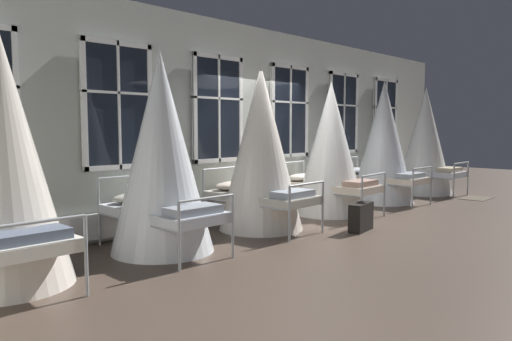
% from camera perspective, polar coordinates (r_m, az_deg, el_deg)
% --- Properties ---
extents(ground, '(27.04, 27.04, 0.00)m').
position_cam_1_polar(ground, '(8.75, 5.81, -5.79)').
color(ground, '#4C3D33').
extents(back_wall_with_windows, '(14.52, 0.10, 3.46)m').
position_cam_1_polar(back_wall_with_windows, '(9.42, -0.38, 5.58)').
color(back_wall_with_windows, '#B2B7AD').
rests_on(back_wall_with_windows, ground).
extents(window_bank, '(10.87, 0.10, 2.78)m').
position_cam_1_polar(window_bank, '(9.36, 0.15, 1.79)').
color(window_bank, black).
rests_on(window_bank, ground).
extents(cot_first, '(1.35, 1.87, 2.68)m').
position_cam_1_polar(cot_first, '(5.70, -26.87, 1.01)').
color(cot_first, '#9EA3A8').
rests_on(cot_first, ground).
extents(cot_second, '(1.35, 1.86, 2.62)m').
position_cam_1_polar(cot_second, '(6.64, -10.70, 1.74)').
color(cot_second, '#9EA3A8').
rests_on(cot_second, ground).
extents(cot_third, '(1.35, 1.86, 2.60)m').
position_cam_1_polar(cot_third, '(7.97, 0.55, 2.29)').
color(cot_third, '#9EA3A8').
rests_on(cot_third, ground).
extents(cot_fourth, '(1.35, 1.87, 2.47)m').
position_cam_1_polar(cot_fourth, '(9.48, 8.43, 2.30)').
color(cot_fourth, '#9EA3A8').
rests_on(cot_fourth, ground).
extents(cot_fifth, '(1.35, 1.86, 2.61)m').
position_cam_1_polar(cot_fifth, '(11.15, 14.24, 2.97)').
color(cot_fifth, '#9EA3A8').
rests_on(cot_fifth, ground).
extents(cot_sixth, '(1.35, 1.86, 2.57)m').
position_cam_1_polar(cot_sixth, '(12.87, 18.59, 3.02)').
color(cot_sixth, '#9EA3A8').
rests_on(cot_sixth, ground).
extents(rug_sixth, '(0.80, 0.56, 0.01)m').
position_cam_1_polar(rug_sixth, '(12.52, 23.71, -2.89)').
color(rug_sixth, brown).
rests_on(rug_sixth, ground).
extents(suitcase_dark, '(0.58, 0.29, 0.47)m').
position_cam_1_polar(suitcase_dark, '(8.09, 11.82, -5.17)').
color(suitcase_dark, black).
rests_on(suitcase_dark, ground).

